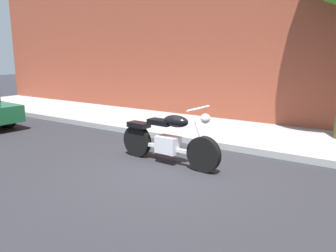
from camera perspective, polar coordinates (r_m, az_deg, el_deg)
name	(u,v)px	position (r m, az deg, el deg)	size (l,w,h in m)	color
ground_plane	(171,171)	(6.04, 0.49, -7.64)	(60.00, 60.00, 0.00)	#28282D
sidewalk	(239,134)	(8.70, 11.95, -1.30)	(23.36, 2.68, 0.14)	#9B9B9B
motorcycle	(168,140)	(6.35, 0.01, -2.36)	(2.20, 0.70, 1.14)	black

